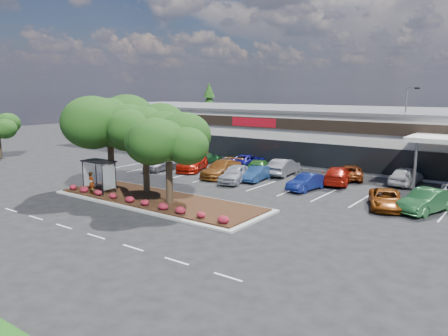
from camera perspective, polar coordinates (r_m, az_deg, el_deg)
The scene contains 27 objects.
ground at distance 30.13m, azimuth -11.24°, elevation -6.45°, with size 160.00×160.00×0.00m, color black.
retail_store at distance 57.66m, azimuth 14.39°, elevation 4.51°, with size 80.40×25.20×6.25m.
landscape_island at distance 34.15m, azimuth -8.58°, elevation -4.17°, with size 18.00×6.00×0.26m.
lane_markings at distance 37.76m, azimuth 0.33°, elevation -2.86°, with size 33.12×20.06×0.01m.
shrub_row at distance 32.66m, azimuth -11.20°, elevation -4.22°, with size 17.00×0.80×0.50m, color maroon, non-canonical shape.
bus_shelter at distance 37.08m, azimuth -15.86°, elevation 0.14°, with size 2.75×1.55×2.59m.
island_tree_west at distance 38.16m, azimuth -14.63°, elevation 3.35°, with size 7.20×7.20×7.89m, color #10390D, non-canonical shape.
island_tree_mid at distance 36.03m, azimuth -10.22°, elevation 2.68°, with size 6.60×6.60×7.32m, color #10390D, non-canonical shape.
island_tree_east at distance 32.24m, azimuth -7.22°, elevation 1.16°, with size 5.80×5.80×6.50m, color #10390D, non-canonical shape.
conifer_north_west at distance 83.26m, azimuth -1.94°, elevation 7.73°, with size 4.40×4.40×10.00m, color #10390D.
person_waiting at distance 36.63m, azimuth -16.93°, elevation -1.87°, with size 0.65×0.43×1.79m, color #594C47.
light_pole at distance 48.95m, azimuth 22.56°, elevation 4.00°, with size 1.43×0.54×8.90m.
car_0 at distance 47.08m, azimuth -8.17°, elevation 0.56°, with size 1.77×4.40×1.50m, color slate.
car_1 at distance 46.83m, azimuth -4.11°, elevation 0.70°, with size 2.35×5.77×1.67m, color #9D1307.
car_2 at distance 43.17m, azimuth -0.32°, elevation -0.10°, with size 2.30×5.66×1.64m, color brown.
car_3 at distance 41.60m, azimuth 4.34°, elevation -0.71°, with size 1.46×4.19×1.38m, color navy.
car_4 at distance 40.64m, azimuth 1.48°, elevation -0.75°, with size 1.95×4.84×1.65m, color #A2A5AF.
car_5 at distance 38.23m, azimuth 10.73°, elevation -1.81°, with size 1.49×4.27×1.41m, color navy.
car_6 at distance 33.95m, azimuth 20.38°, elevation -3.84°, with size 2.24×4.86×1.35m, color #7F390C.
car_7 at distance 33.88m, azimuth 24.93°, elevation -3.91°, with size 1.75×5.03×1.66m, color #1E4F27.
car_9 at distance 51.47m, azimuth -2.47°, elevation 1.40°, with size 1.91×4.71×1.37m, color #1A5026.
car_10 at distance 48.82m, azimuth 3.13°, elevation 0.97°, with size 2.42×5.26×1.46m, color navy.
car_11 at distance 44.37m, azimuth 4.63°, elevation 0.09°, with size 2.19×5.38×1.56m, color #20571E.
car_12 at distance 44.52m, azimuth 7.78°, elevation 0.14°, with size 1.77×5.07×1.67m, color slate.
car_13 at distance 43.92m, azimuth 16.16°, elevation -0.50°, with size 2.29×4.97×1.38m, color maroon.
car_14 at distance 41.35m, azimuth 14.63°, elevation -0.94°, with size 2.20×5.42×1.57m, color #961409.
car_15 at distance 42.80m, azimuth 22.69°, elevation -0.96°, with size 2.00×4.96×1.69m, color #B9B9B9.
Camera 1 is at (21.46, -19.37, 8.51)m, focal length 35.00 mm.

